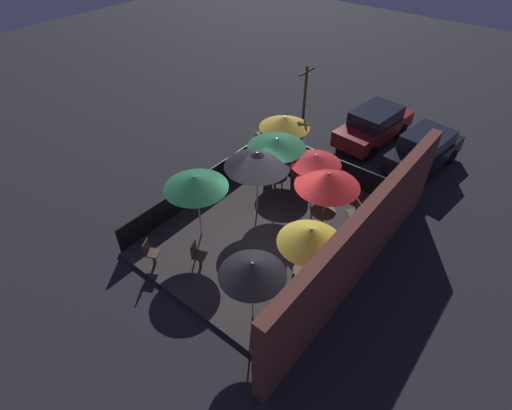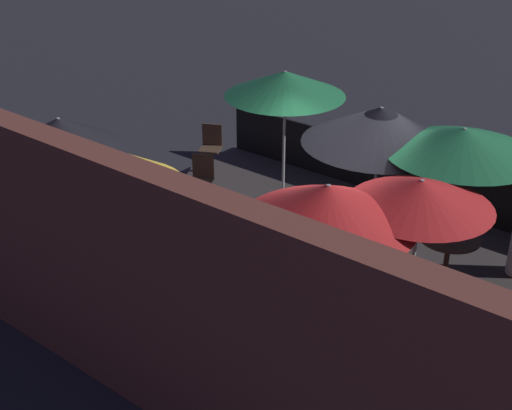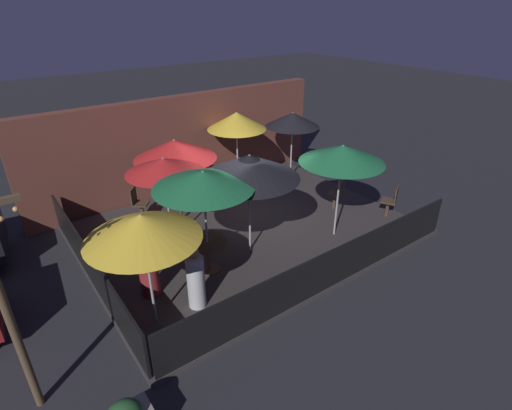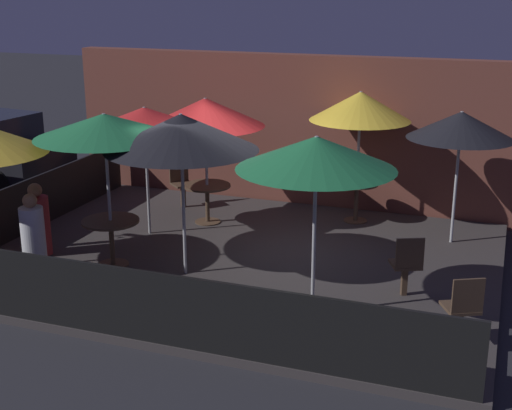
{
  "view_description": "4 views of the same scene",
  "coord_description": "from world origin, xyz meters",
  "px_view_note": "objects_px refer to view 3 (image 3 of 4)",
  "views": [
    {
      "loc": [
        8.31,
        6.1,
        9.87
      ],
      "look_at": [
        0.29,
        -0.35,
        1.18
      ],
      "focal_mm": 28.0,
      "sensor_mm": 36.0,
      "label": 1
    },
    {
      "loc": [
        -5.19,
        7.77,
        6.0
      ],
      "look_at": [
        0.64,
        0.45,
        1.23
      ],
      "focal_mm": 50.0,
      "sensor_mm": 36.0,
      "label": 2
    },
    {
      "loc": [
        -5.33,
        -7.72,
        5.64
      ],
      "look_at": [
        -0.02,
        -0.5,
        1.03
      ],
      "focal_mm": 28.0,
      "sensor_mm": 36.0,
      "label": 3
    },
    {
      "loc": [
        3.99,
        -10.23,
        4.41
      ],
      "look_at": [
        0.39,
        -0.32,
        1.14
      ],
      "focal_mm": 50.0,
      "sensor_mm": 36.0,
      "label": 4
    }
  ],
  "objects_px": {
    "patio_umbrella_7": "(164,166)",
    "dining_table_2": "(208,248)",
    "patio_umbrella_3": "(342,154)",
    "patio_umbrella_4": "(293,120)",
    "patio_chair_0": "(138,202)",
    "patio_umbrella_0": "(175,149)",
    "light_post": "(2,300)",
    "patio_umbrella_1": "(237,121)",
    "dining_table_0": "(180,201)",
    "patio_umbrella_2": "(203,180)",
    "dining_table_1": "(238,169)",
    "patio_chair_2": "(338,193)",
    "patron_0": "(149,272)",
    "patio_umbrella_6": "(249,166)",
    "patio_umbrella_5": "(142,227)",
    "patron_1": "(196,280)",
    "patio_chair_1": "(391,200)"
  },
  "relations": [
    {
      "from": "patio_umbrella_0",
      "to": "patio_umbrella_7",
      "type": "xyz_separation_m",
      "value": [
        -0.73,
        -0.92,
        0.01
      ]
    },
    {
      "from": "dining_table_2",
      "to": "patio_chair_2",
      "type": "relative_size",
      "value": 0.97
    },
    {
      "from": "patio_umbrella_6",
      "to": "patio_chair_2",
      "type": "relative_size",
      "value": 2.69
    },
    {
      "from": "patio_umbrella_5",
      "to": "patio_chair_2",
      "type": "relative_size",
      "value": 2.52
    },
    {
      "from": "patio_umbrella_1",
      "to": "patio_umbrella_6",
      "type": "bearing_deg",
      "value": -119.65
    },
    {
      "from": "patio_umbrella_4",
      "to": "patio_umbrella_7",
      "type": "bearing_deg",
      "value": -165.05
    },
    {
      "from": "dining_table_2",
      "to": "patio_chair_0",
      "type": "relative_size",
      "value": 0.97
    },
    {
      "from": "patio_umbrella_7",
      "to": "patron_1",
      "type": "bearing_deg",
      "value": -104.05
    },
    {
      "from": "patio_umbrella_5",
      "to": "patron_1",
      "type": "distance_m",
      "value": 1.73
    },
    {
      "from": "dining_table_0",
      "to": "dining_table_1",
      "type": "bearing_deg",
      "value": 21.25
    },
    {
      "from": "dining_table_0",
      "to": "dining_table_1",
      "type": "height_order",
      "value": "dining_table_1"
    },
    {
      "from": "patio_umbrella_2",
      "to": "patio_umbrella_6",
      "type": "bearing_deg",
      "value": 4.38
    },
    {
      "from": "patio_umbrella_2",
      "to": "patio_chair_2",
      "type": "bearing_deg",
      "value": 4.66
    },
    {
      "from": "patio_umbrella_2",
      "to": "patio_umbrella_3",
      "type": "distance_m",
      "value": 3.52
    },
    {
      "from": "patio_umbrella_2",
      "to": "patio_chair_0",
      "type": "height_order",
      "value": "patio_umbrella_2"
    },
    {
      "from": "patio_umbrella_1",
      "to": "dining_table_0",
      "type": "xyz_separation_m",
      "value": [
        -2.6,
        -1.01,
        -1.61
      ]
    },
    {
      "from": "dining_table_2",
      "to": "patron_1",
      "type": "distance_m",
      "value": 1.19
    },
    {
      "from": "dining_table_1",
      "to": "patio_umbrella_1",
      "type": "bearing_deg",
      "value": 0.0
    },
    {
      "from": "patio_umbrella_3",
      "to": "patron_0",
      "type": "distance_m",
      "value": 5.18
    },
    {
      "from": "patio_umbrella_2",
      "to": "dining_table_2",
      "type": "bearing_deg",
      "value": 180.0
    },
    {
      "from": "patio_umbrella_2",
      "to": "patron_0",
      "type": "height_order",
      "value": "patio_umbrella_2"
    },
    {
      "from": "patio_umbrella_6",
      "to": "dining_table_2",
      "type": "xyz_separation_m",
      "value": [
        -1.23,
        -0.09,
        -1.62
      ]
    },
    {
      "from": "patio_umbrella_1",
      "to": "dining_table_1",
      "type": "bearing_deg",
      "value": 180.0
    },
    {
      "from": "patio_umbrella_4",
      "to": "patio_chair_0",
      "type": "relative_size",
      "value": 2.45
    },
    {
      "from": "patio_umbrella_0",
      "to": "dining_table_1",
      "type": "distance_m",
      "value": 3.17
    },
    {
      "from": "patio_umbrella_1",
      "to": "patio_umbrella_6",
      "type": "relative_size",
      "value": 0.98
    },
    {
      "from": "light_post",
      "to": "patio_umbrella_7",
      "type": "bearing_deg",
      "value": 38.19
    },
    {
      "from": "patio_umbrella_3",
      "to": "patio_umbrella_4",
      "type": "distance_m",
      "value": 3.85
    },
    {
      "from": "patron_0",
      "to": "patio_umbrella_3",
      "type": "bearing_deg",
      "value": -36.38
    },
    {
      "from": "patio_chair_2",
      "to": "patio_umbrella_5",
      "type": "bearing_deg",
      "value": 76.68
    },
    {
      "from": "patio_umbrella_0",
      "to": "light_post",
      "type": "xyz_separation_m",
      "value": [
        -4.39,
        -3.8,
        -0.13
      ]
    },
    {
      "from": "patio_umbrella_7",
      "to": "patron_1",
      "type": "relative_size",
      "value": 1.69
    },
    {
      "from": "patron_0",
      "to": "patio_chair_2",
      "type": "bearing_deg",
      "value": -25.7
    },
    {
      "from": "patio_chair_0",
      "to": "patron_1",
      "type": "xyz_separation_m",
      "value": [
        -0.45,
        -4.14,
        0.1
      ]
    },
    {
      "from": "patio_umbrella_7",
      "to": "dining_table_2",
      "type": "height_order",
      "value": "patio_umbrella_7"
    },
    {
      "from": "patio_umbrella_0",
      "to": "patron_1",
      "type": "relative_size",
      "value": 1.73
    },
    {
      "from": "patio_umbrella_0",
      "to": "patio_umbrella_2",
      "type": "distance_m",
      "value": 2.55
    },
    {
      "from": "patio_umbrella_2",
      "to": "patio_umbrella_5",
      "type": "xyz_separation_m",
      "value": [
        -1.66,
        -0.82,
        -0.15
      ]
    },
    {
      "from": "dining_table_0",
      "to": "patio_umbrella_7",
      "type": "bearing_deg",
      "value": -128.5
    },
    {
      "from": "patio_umbrella_7",
      "to": "patron_0",
      "type": "bearing_deg",
      "value": -128.34
    },
    {
      "from": "patio_chair_1",
      "to": "patio_umbrella_1",
      "type": "bearing_deg",
      "value": 0.0
    },
    {
      "from": "patio_chair_1",
      "to": "patron_1",
      "type": "xyz_separation_m",
      "value": [
        -6.22,
        -0.05,
        0.1
      ]
    },
    {
      "from": "patio_umbrella_7",
      "to": "patio_chair_2",
      "type": "height_order",
      "value": "patio_umbrella_7"
    },
    {
      "from": "dining_table_0",
      "to": "patio_umbrella_4",
      "type": "bearing_deg",
      "value": 5.84
    },
    {
      "from": "patio_umbrella_6",
      "to": "patio_chair_0",
      "type": "xyz_separation_m",
      "value": [
        -1.57,
        3.15,
        -1.71
      ]
    },
    {
      "from": "patio_umbrella_5",
      "to": "patio_chair_0",
      "type": "height_order",
      "value": "patio_umbrella_5"
    },
    {
      "from": "patio_umbrella_1",
      "to": "patron_0",
      "type": "relative_size",
      "value": 2.02
    },
    {
      "from": "patio_umbrella_7",
      "to": "patron_0",
      "type": "distance_m",
      "value": 2.51
    },
    {
      "from": "patio_umbrella_4",
      "to": "patron_1",
      "type": "bearing_deg",
      "value": -146.4
    },
    {
      "from": "patio_umbrella_3",
      "to": "light_post",
      "type": "height_order",
      "value": "light_post"
    }
  ]
}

